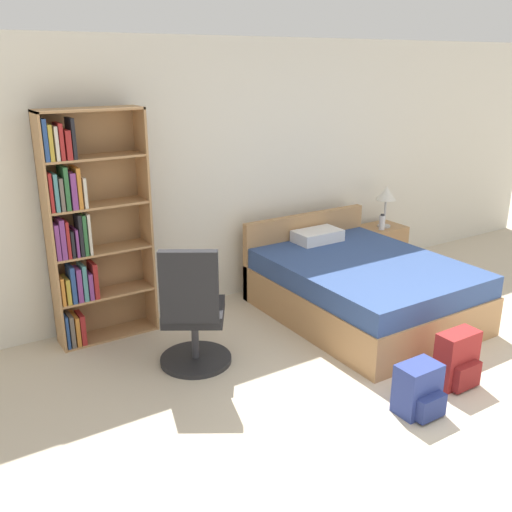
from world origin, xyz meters
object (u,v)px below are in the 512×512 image
at_px(backpack_blue, 419,390).
at_px(bed, 359,286).
at_px(bookshelf, 86,229).
at_px(office_chair, 193,316).
at_px(table_lamp, 386,195).
at_px(backpack_red, 457,360).
at_px(water_bottle, 382,222).
at_px(nightstand, 380,248).

bearing_deg(backpack_blue, bed, 62.43).
relative_size(bookshelf, bed, 1.02).
relative_size(office_chair, table_lamp, 2.21).
relative_size(bed, backpack_red, 4.48).
relative_size(bed, water_bottle, 10.74).
xyz_separation_m(office_chair, water_bottle, (2.83, 0.81, 0.16)).
bearing_deg(nightstand, table_lamp, -83.75).
bearing_deg(water_bottle, bed, -143.20).
bearing_deg(nightstand, bed, -142.37).
bearing_deg(bookshelf, office_chair, -61.40).
height_order(water_bottle, backpack_blue, water_bottle).
xyz_separation_m(bed, office_chair, (-1.83, -0.07, 0.16)).
bearing_deg(water_bottle, office_chair, -163.96).
distance_m(bookshelf, table_lamp, 3.45).
bearing_deg(table_lamp, water_bottle, -146.90).
height_order(water_bottle, backpack_red, water_bottle).
height_order(bed, water_bottle, bed).
xyz_separation_m(office_chair, backpack_red, (1.58, -1.31, -0.25)).
relative_size(bed, backpack_blue, 5.32).
bearing_deg(bed, table_lamp, 36.46).
bearing_deg(table_lamp, nightstand, 96.25).
distance_m(nightstand, water_bottle, 0.38).
height_order(nightstand, table_lamp, table_lamp).
distance_m(table_lamp, backpack_blue, 3.05).
bearing_deg(backpack_blue, bookshelf, 123.72).
distance_m(backpack_red, backpack_blue, 0.54).
relative_size(water_bottle, backpack_red, 0.42).
xyz_separation_m(water_bottle, backpack_blue, (-1.77, -2.23, -0.44)).
height_order(backpack_red, backpack_blue, backpack_red).
xyz_separation_m(office_chair, nightstand, (2.93, 0.91, -0.19)).
distance_m(office_chair, table_lamp, 3.10).
bearing_deg(bed, backpack_red, -100.08).
height_order(bed, nightstand, bed).
distance_m(bookshelf, office_chair, 1.22).
bearing_deg(nightstand, backpack_blue, -128.82).
bearing_deg(nightstand, bookshelf, 179.41).
bearing_deg(bookshelf, backpack_red, -47.10).
distance_m(bed, nightstand, 1.39).
relative_size(bookshelf, nightstand, 3.80).
height_order(bookshelf, office_chair, bookshelf).
bearing_deg(bed, water_bottle, 36.80).
xyz_separation_m(water_bottle, backpack_red, (-1.24, -2.13, -0.41)).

